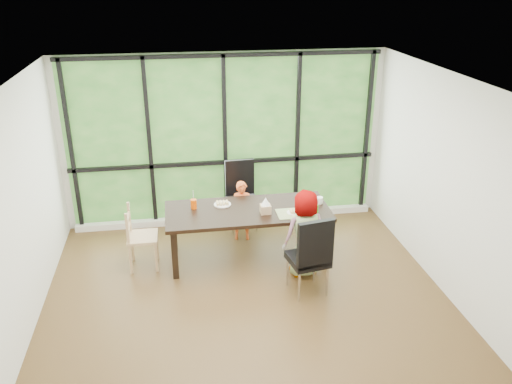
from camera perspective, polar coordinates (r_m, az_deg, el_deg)
ground at (r=6.76m, az=-1.09°, el=-11.10°), size 5.00×5.00×0.00m
back_wall at (r=8.19m, az=-3.44°, el=5.71°), size 5.00×0.00×5.00m
foliage_backdrop at (r=8.18m, az=-3.43°, el=5.67°), size 4.80×0.02×2.65m
window_mullions at (r=8.14m, az=-3.40°, el=5.58°), size 4.80×0.06×2.65m
window_sill at (r=8.58m, az=-3.16°, el=-2.79°), size 4.80×0.12×0.10m
dining_table at (r=7.37m, az=-0.90°, el=-4.58°), size 2.30×1.07×0.75m
chair_window_leather at (r=8.14m, az=-1.53°, el=-0.48°), size 0.49×0.49×1.08m
chair_interior_leather at (r=6.58m, az=5.70°, el=-6.71°), size 0.53×0.53×1.08m
chair_end_beech at (r=7.28m, az=-12.27°, el=-4.83°), size 0.41×0.43×0.90m
child_toddler at (r=7.84m, az=-1.52°, el=-2.05°), size 0.36×0.26×0.93m
child_older at (r=6.91m, az=5.25°, el=-4.55°), size 0.66×0.50×1.20m
placemat at (r=7.10m, az=4.15°, el=-2.33°), size 0.46×0.34×0.01m
plate_far at (r=7.35m, az=-3.69°, el=-1.36°), size 0.24×0.24×0.02m
plate_near at (r=7.12m, az=4.21°, el=-2.25°), size 0.21×0.21×0.01m
orange_cup at (r=7.26m, az=-6.82°, el=-1.30°), size 0.08×0.08×0.13m
green_cup at (r=7.11m, az=6.50°, el=-1.88°), size 0.08×0.08×0.12m
white_mug at (r=7.43m, az=6.97°, el=-0.90°), size 0.09×0.09×0.09m
tissue_box at (r=7.08m, az=1.04°, el=-1.87°), size 0.14×0.14×0.12m
crepe_rolls_far at (r=7.34m, az=-3.69°, el=-1.18°), size 0.20×0.12×0.04m
crepe_rolls_near at (r=7.11m, az=4.22°, el=-2.08°), size 0.15×0.12×0.04m
straw_white at (r=7.22m, az=-6.86°, el=-0.54°), size 0.01×0.04×0.20m
straw_pink at (r=7.07m, az=6.54°, el=-1.13°), size 0.01×0.04×0.20m
tissue at (r=7.03m, az=1.05°, el=-1.02°), size 0.12×0.12×0.11m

